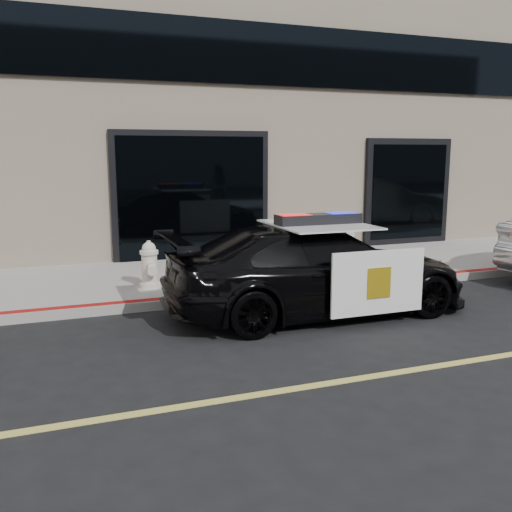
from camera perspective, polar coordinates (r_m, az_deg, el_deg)
name	(u,v)px	position (r m, az deg, el deg)	size (l,w,h in m)	color
ground	(433,367)	(6.92, 17.31, -10.55)	(120.00, 120.00, 0.00)	black
sidewalk_n	(264,272)	(11.32, 0.84, -1.59)	(60.00, 3.50, 0.15)	gray
building_n	(192,15)	(16.47, -6.40, 22.85)	(60.00, 7.00, 12.00)	#756856
police_car	(318,269)	(8.61, 6.18, -1.32)	(2.16, 4.68, 1.52)	black
fire_hydrant	(150,266)	(9.79, -10.60, -0.97)	(0.36, 0.50, 0.80)	silver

